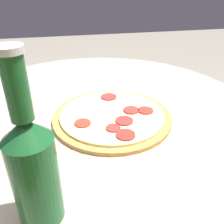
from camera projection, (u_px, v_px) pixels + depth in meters
The scene contains 3 objects.
table at pixel (98, 159), 0.77m from camera, with size 0.92×0.92×0.72m.
pizza at pixel (112, 116), 0.64m from camera, with size 0.30×0.30×0.02m.
beer_bottle at pixel (33, 167), 0.35m from camera, with size 0.07×0.07×0.27m.
Camera 1 is at (0.07, 0.59, 1.06)m, focal length 40.00 mm.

